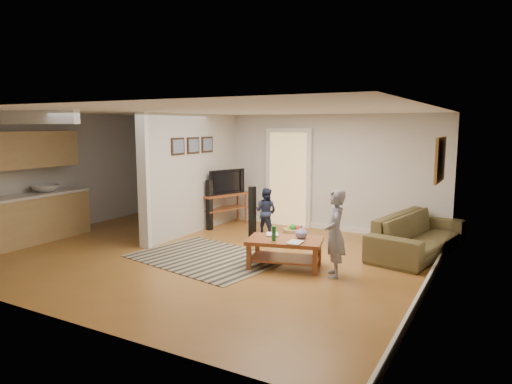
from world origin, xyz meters
TOP-DOWN VIEW (x-y plane):
  - ground at (0.00, 0.00)m, footprint 7.50×7.50m
  - room_shell at (-1.07, 0.43)m, footprint 7.54×6.02m
  - area_rug at (0.18, -0.09)m, footprint 2.76×2.22m
  - sofa at (3.30, 1.93)m, footprint 1.39×2.53m
  - coffee_table at (1.58, 0.11)m, footprint 1.31×0.96m
  - tv_console at (-0.94, 2.19)m, footprint 0.81×1.26m
  - speaker_left at (0.35, 1.20)m, footprint 0.14×0.14m
  - speaker_right at (-1.00, 1.69)m, footprint 0.12×0.12m
  - toy_basket at (1.07, 1.57)m, footprint 0.43×0.43m
  - child at (2.42, 0.05)m, footprint 0.49×0.57m
  - toddler at (0.28, 1.88)m, footprint 0.49×0.39m

SIDE VIEW (x-z plane):
  - ground at x=0.00m, z-range 0.00..0.00m
  - sofa at x=3.30m, z-range -0.35..0.35m
  - child at x=2.42m, z-range -0.66..0.66m
  - toddler at x=0.28m, z-range -0.49..0.49m
  - area_rug at x=0.18m, z-range 0.00..0.01m
  - toy_basket at x=1.07m, z-range -0.03..0.35m
  - coffee_table at x=1.58m, z-range 0.01..0.71m
  - speaker_right at x=-1.00m, z-range 0.00..1.10m
  - speaker_left at x=0.35m, z-range 0.00..1.10m
  - tv_console at x=-0.94m, z-range 0.17..1.18m
  - room_shell at x=-1.07m, z-range 0.20..2.72m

